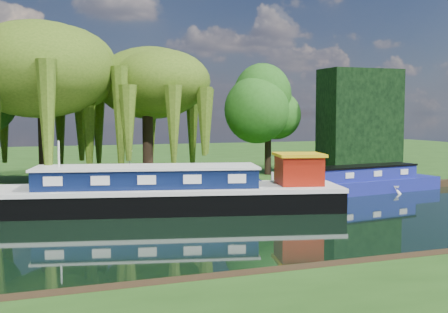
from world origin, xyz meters
name	(u,v)px	position (x,y,z in m)	size (l,w,h in m)	color
ground	(164,232)	(0.00, 0.00, 0.00)	(120.00, 120.00, 0.00)	black
far_bank	(81,162)	(0.00, 34.00, 0.23)	(120.00, 52.00, 0.45)	#1D3F11
dutch_barge	(170,193)	(1.61, 5.18, 0.95)	(18.70, 8.15, 3.85)	black
narrowboat	(355,183)	(14.20, 7.22, 0.68)	(13.23, 4.00, 1.90)	navy
white_cruiser	(390,193)	(16.61, 6.84, 0.00)	(1.78, 2.07, 1.09)	silver
willow_left	(42,74)	(-4.24, 13.76, 7.53)	(8.14, 8.14, 9.75)	black
willow_right	(147,92)	(2.36, 13.78, 6.47)	(6.77, 6.77, 8.25)	black
tree_far_right	(268,109)	(12.02, 15.65, 5.38)	(4.37, 4.37, 7.15)	black
conifer_hedge	(360,122)	(19.00, 14.00, 4.45)	(6.00, 3.00, 8.00)	black
lamppost	(129,158)	(0.50, 10.50, 2.42)	(0.36, 0.36, 2.56)	silver
mooring_posts	(119,187)	(-0.50, 8.40, 0.95)	(19.16, 0.16, 1.00)	silver
reeds_near	(414,246)	(6.87, -7.57, 0.55)	(33.70, 1.50, 1.10)	#1E5717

